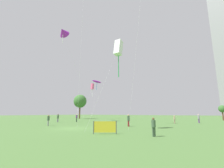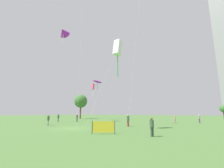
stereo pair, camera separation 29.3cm
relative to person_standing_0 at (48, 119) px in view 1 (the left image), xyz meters
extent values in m
plane|color=#4C7538|center=(6.59, -0.73, -0.98)|extent=(280.00, 280.00, 0.00)
cylinder|color=gray|center=(-0.06, 0.06, -0.57)|extent=(0.15, 0.15, 0.82)
cylinder|color=gray|center=(0.06, -0.06, -0.57)|extent=(0.15, 0.15, 0.82)
cylinder|color=#3F593F|center=(0.00, 0.00, 0.17)|extent=(0.38, 0.38, 0.65)
sphere|color=#997051|center=(0.00, 0.00, 0.60)|extent=(0.22, 0.22, 0.22)
cylinder|color=#3F593F|center=(-4.19, 10.17, -0.54)|extent=(0.16, 0.16, 0.87)
cylinder|color=#3F593F|center=(-4.17, 9.99, -0.54)|extent=(0.16, 0.16, 0.87)
cylinder|color=#593372|center=(-4.18, 10.08, 0.24)|extent=(0.40, 0.40, 0.69)
sphere|color=beige|center=(-4.18, 10.08, 0.70)|extent=(0.24, 0.24, 0.24)
cylinder|color=#3F593F|center=(17.85, -1.84, -0.59)|extent=(0.15, 0.15, 0.77)
cylinder|color=#3F593F|center=(17.74, -1.95, -0.59)|extent=(0.15, 0.15, 0.77)
cylinder|color=#3F593F|center=(17.80, -1.90, 0.10)|extent=(0.35, 0.35, 0.61)
sphere|color=brown|center=(17.80, -1.90, 0.51)|extent=(0.21, 0.21, 0.21)
cylinder|color=gray|center=(-6.47, 6.81, -0.55)|extent=(0.16, 0.16, 0.86)
cylinder|color=gray|center=(-6.62, 6.73, -0.55)|extent=(0.16, 0.16, 0.86)
cylinder|color=#3F593F|center=(-6.54, 6.77, 0.23)|extent=(0.39, 0.39, 0.68)
sphere|color=brown|center=(-6.54, 6.77, 0.68)|extent=(0.23, 0.23, 0.23)
cylinder|color=tan|center=(15.59, 16.76, -0.60)|extent=(0.14, 0.14, 0.75)
cylinder|color=tan|center=(15.72, 16.84, -0.60)|extent=(0.14, 0.14, 0.75)
cylinder|color=tan|center=(15.66, 16.80, 0.07)|extent=(0.34, 0.34, 0.59)
sphere|color=tan|center=(15.66, 16.80, 0.46)|extent=(0.20, 0.20, 0.20)
cylinder|color=maroon|center=(11.43, 5.79, -0.54)|extent=(0.16, 0.16, 0.86)
cylinder|color=maroon|center=(11.27, 5.88, -0.54)|extent=(0.16, 0.16, 0.86)
cylinder|color=#3F593F|center=(11.35, 5.83, 0.23)|extent=(0.40, 0.40, 0.68)
sphere|color=tan|center=(11.35, 5.83, 0.69)|extent=(0.23, 0.23, 0.23)
cylinder|color=#593372|center=(19.44, 20.91, -0.56)|extent=(0.16, 0.16, 0.84)
cylinder|color=#593372|center=(19.54, 20.76, -0.56)|extent=(0.16, 0.16, 0.84)
cylinder|color=gray|center=(19.49, 20.83, 0.20)|extent=(0.39, 0.39, 0.67)
sphere|color=beige|center=(19.49, 20.83, 0.65)|extent=(0.23, 0.23, 0.23)
cylinder|color=silver|center=(-4.81, 10.85, 9.94)|extent=(4.33, 7.70, 21.83)
cone|color=purple|center=(-6.97, 7.00, 20.85)|extent=(3.20, 3.24, 2.93)
cylinder|color=white|center=(-6.97, 7.00, 19.21)|extent=(0.20, 0.19, 2.68)
cylinder|color=silver|center=(11.60, -0.86, 4.30)|extent=(1.77, 4.10, 10.56)
cube|color=white|center=(12.48, 1.18, 9.58)|extent=(0.85, 1.23, 2.23)
cylinder|color=green|center=(12.48, 1.18, 7.41)|extent=(0.15, 0.19, 3.74)
cylinder|color=silver|center=(15.03, 2.76, 15.13)|extent=(2.88, 2.59, 32.21)
cylinder|color=silver|center=(5.67, 0.99, 13.31)|extent=(2.11, 2.40, 28.58)
cylinder|color=silver|center=(-11.39, 24.70, 5.66)|extent=(2.01, 4.72, 13.27)
ellipsoid|color=purple|center=(-12.39, 27.05, 12.29)|extent=(2.38, 3.42, 1.24)
cylinder|color=blue|center=(-12.39, 27.05, 10.63)|extent=(0.55, 0.33, 2.69)
cylinder|color=silver|center=(-8.02, 17.77, 4.05)|extent=(0.40, 4.16, 10.05)
cube|color=#E5598C|center=(-8.21, 19.84, 9.07)|extent=(0.73, 0.77, 1.80)
cylinder|color=white|center=(-8.21, 19.84, 7.31)|extent=(0.56, 0.40, 2.89)
cylinder|color=brown|center=(24.13, 37.42, 0.29)|extent=(0.35, 0.35, 2.53)
ellipsoid|color=#3D7033|center=(24.13, 37.42, 2.19)|extent=(1.82, 1.82, 1.98)
cylinder|color=brown|center=(-17.60, 24.20, 1.32)|extent=(0.46, 0.46, 4.59)
ellipsoid|color=#3D7033|center=(-17.60, 24.20, 5.21)|extent=(4.57, 4.57, 4.67)
cylinder|color=#4C4C4C|center=(12.47, -3.54, -0.36)|extent=(0.08, 0.08, 1.24)
cylinder|color=#4C4C4C|center=(14.26, -2.32, -0.36)|extent=(0.08, 0.08, 1.24)
cube|color=yellow|center=(13.36, -2.93, -0.31)|extent=(1.81, 1.24, 1.04)
camera|label=1|loc=(22.30, -15.16, 0.99)|focal=24.42mm
camera|label=2|loc=(22.54, -15.00, 0.99)|focal=24.42mm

